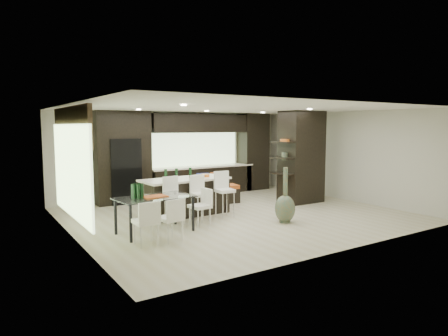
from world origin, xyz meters
TOP-DOWN VIEW (x-y plane):
  - ground at (0.00, 0.00)m, footprint 8.00×8.00m
  - back_wall at (0.00, 3.50)m, footprint 8.00×0.02m
  - left_wall at (-4.00, 0.00)m, footprint 0.02×7.00m
  - right_wall at (4.00, 0.00)m, footprint 0.02×7.00m
  - ceiling at (0.00, 0.00)m, footprint 8.00×7.00m
  - window_left at (-3.96, 0.20)m, footprint 0.04×3.20m
  - window_back at (0.60, 3.46)m, footprint 3.40×0.04m
  - stone_accent at (-3.93, 0.20)m, footprint 0.08×3.00m
  - ceiling_spots at (0.00, 0.25)m, footprint 4.00×3.00m
  - back_cabinetry at (0.50, 3.17)m, footprint 6.80×0.68m
  - refrigerator at (-1.90, 3.12)m, footprint 0.90×0.68m
  - partition_column at (2.60, 0.40)m, footprint 1.20×0.80m
  - kitchen_island at (-1.09, 0.72)m, footprint 2.30×1.10m
  - stool_left at (-1.78, -0.05)m, footprint 0.41×0.41m
  - stool_mid at (-1.09, -0.05)m, footprint 0.40×0.40m
  - stool_right at (-0.40, -0.06)m, footprint 0.44×0.44m
  - bench at (0.34, 1.59)m, footprint 1.44×0.74m
  - floor_vase at (0.48, -1.30)m, footprint 0.51×0.51m
  - dining_table at (-2.44, -0.48)m, footprint 1.67×1.03m
  - chair_near at (-2.44, -1.23)m, footprint 0.50×0.50m
  - chair_far at (-2.94, -1.23)m, footprint 0.43×0.43m
  - chair_end at (-1.35, -0.48)m, footprint 0.46×0.46m

SIDE VIEW (x-z plane):
  - ground at x=0.00m, z-range 0.00..0.00m
  - bench at x=0.34m, z-range 0.00..0.53m
  - dining_table at x=-2.44m, z-range 0.00..0.77m
  - chair_end at x=-1.35m, z-range 0.00..0.78m
  - chair_near at x=-2.44m, z-range 0.00..0.79m
  - chair_far at x=-2.94m, z-range 0.00..0.79m
  - stool_mid at x=-1.09m, z-range 0.00..0.87m
  - stool_left at x=-1.78m, z-range 0.00..0.89m
  - stool_right at x=-0.40m, z-range 0.00..0.92m
  - kitchen_island at x=-1.09m, z-range 0.00..0.94m
  - floor_vase at x=0.48m, z-range 0.00..1.31m
  - refrigerator at x=-1.90m, z-range 0.00..1.90m
  - back_wall at x=0.00m, z-range 0.00..2.70m
  - left_wall at x=-4.00m, z-range 0.00..2.70m
  - right_wall at x=4.00m, z-range 0.00..2.70m
  - window_left at x=-3.96m, z-range 0.40..2.30m
  - back_cabinetry at x=0.50m, z-range 0.00..2.70m
  - partition_column at x=2.60m, z-range 0.00..2.70m
  - window_back at x=0.60m, z-range 0.95..2.15m
  - stone_accent at x=-3.93m, z-range 1.85..2.65m
  - ceiling_spots at x=0.00m, z-range 2.67..2.69m
  - ceiling at x=0.00m, z-range 2.69..2.71m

